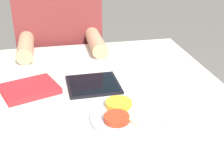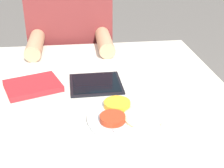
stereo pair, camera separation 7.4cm
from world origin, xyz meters
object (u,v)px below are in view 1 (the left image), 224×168
object	(u,v)px
thali_tray	(134,115)
tablet_device	(93,84)
red_notebook	(30,89)
person_diner	(62,68)

from	to	relation	value
thali_tray	tablet_device	distance (m)	0.25
red_notebook	tablet_device	distance (m)	0.22
thali_tray	tablet_device	xyz separation A→B (m)	(-0.09, 0.24, -0.00)
tablet_device	thali_tray	bearing A→B (deg)	-70.13
thali_tray	person_diner	distance (m)	0.86
thali_tray	red_notebook	distance (m)	0.39
thali_tray	tablet_device	size ratio (longest dim) A/B	1.41
thali_tray	tablet_device	world-z (taller)	thali_tray
tablet_device	person_diner	xyz separation A→B (m)	(-0.09, 0.59, -0.18)
thali_tray	tablet_device	bearing A→B (deg)	109.87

